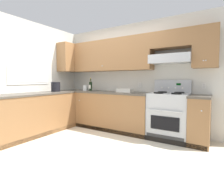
# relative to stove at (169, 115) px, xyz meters

# --- Properties ---
(ground_plane) EXTENTS (7.04, 7.04, 0.00)m
(ground_plane) POSITION_rel_stove_xyz_m (-1.31, -1.25, -0.48)
(ground_plane) COLOR beige
(wall_back) EXTENTS (4.68, 0.57, 2.55)m
(wall_back) POSITION_rel_stove_xyz_m (-0.92, 0.27, 1.00)
(wall_back) COLOR silver
(wall_back) RESTS_ON ground_plane
(wall_left) EXTENTS (0.47, 4.00, 2.55)m
(wall_left) POSITION_rel_stove_xyz_m (-2.90, -1.03, 0.87)
(wall_left) COLOR silver
(wall_left) RESTS_ON ground_plane
(counter_back_run) EXTENTS (3.60, 0.65, 0.91)m
(counter_back_run) POSITION_rel_stove_xyz_m (-1.34, -0.01, -0.03)
(counter_back_run) COLOR olive
(counter_back_run) RESTS_ON ground_plane
(counter_left_run) EXTENTS (0.63, 1.91, 0.91)m
(counter_left_run) POSITION_rel_stove_xyz_m (-2.56, -1.26, -0.03)
(counter_left_run) COLOR olive
(counter_left_run) RESTS_ON ground_plane
(stove) EXTENTS (0.76, 0.62, 1.20)m
(stove) POSITION_rel_stove_xyz_m (0.00, 0.00, 0.00)
(stove) COLOR #B7BABC
(stove) RESTS_ON ground_plane
(wine_bottle) EXTENTS (0.08, 0.08, 0.33)m
(wine_bottle) POSITION_rel_stove_xyz_m (-2.03, 0.02, 0.57)
(wine_bottle) COLOR black
(wine_bottle) RESTS_ON counter_back_run
(bowl) EXTENTS (0.36, 0.21, 0.08)m
(bowl) POSITION_rel_stove_xyz_m (-1.01, 0.02, 0.46)
(bowl) COLOR white
(bowl) RESTS_ON counter_back_run
(bucket) EXTENTS (0.23, 0.23, 0.23)m
(bucket) POSITION_rel_stove_xyz_m (-2.55, -0.68, 0.55)
(bucket) COLOR black
(bucket) RESTS_ON counter_left_run
(paper_towel_roll) EXTENTS (0.13, 0.13, 0.14)m
(paper_towel_roll) POSITION_rel_stove_xyz_m (-2.20, 0.02, 0.50)
(paper_towel_roll) COLOR white
(paper_towel_roll) RESTS_ON counter_back_run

